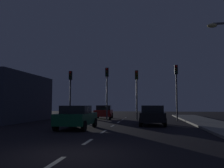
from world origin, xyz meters
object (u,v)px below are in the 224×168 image
object	(u,v)px
traffic_signal_far_right	(176,82)
car_stopped_ahead	(153,115)
car_oncoming_far	(104,112)
traffic_signal_far_left	(70,86)
traffic_signal_center_left	(107,84)
traffic_signal_center_right	(137,85)
car_adjacent_lane	(77,117)

from	to	relation	value
traffic_signal_far_right	car_stopped_ahead	xyz separation A→B (m)	(-2.44, -5.03, -3.00)
car_oncoming_far	traffic_signal_far_left	bearing A→B (deg)	-142.39
traffic_signal_center_left	car_stopped_ahead	bearing A→B (deg)	-48.88
car_oncoming_far	traffic_signal_far_right	bearing A→B (deg)	-17.44
traffic_signal_center_right	car_adjacent_lane	xyz separation A→B (m)	(-3.56, -8.59, -2.70)
car_oncoming_far	traffic_signal_center_right	bearing A→B (deg)	-32.54
car_stopped_ahead	car_adjacent_lane	distance (m)	6.11
car_adjacent_lane	car_oncoming_far	size ratio (longest dim) A/B	0.98
traffic_signal_center_right	traffic_signal_center_left	bearing A→B (deg)	179.99
car_stopped_ahead	car_oncoming_far	distance (m)	9.01
car_oncoming_far	car_stopped_ahead	bearing A→B (deg)	-55.31
car_stopped_ahead	traffic_signal_center_right	bearing A→B (deg)	105.54
traffic_signal_far_left	car_oncoming_far	xyz separation A→B (m)	(3.09, 2.38, -2.76)
traffic_signal_far_left	car_oncoming_far	distance (m)	4.78
traffic_signal_center_right	car_oncoming_far	bearing A→B (deg)	147.46
traffic_signal_far_left	car_stopped_ahead	distance (m)	10.01
car_stopped_ahead	car_oncoming_far	world-z (taller)	car_stopped_ahead
traffic_signal_center_left	traffic_signal_far_right	world-z (taller)	traffic_signal_far_right
traffic_signal_far_right	traffic_signal_far_left	bearing A→B (deg)	-180.00
traffic_signal_center_right	car_stopped_ahead	size ratio (longest dim) A/B	1.26
traffic_signal_center_right	car_oncoming_far	distance (m)	5.19
traffic_signal_far_right	car_stopped_ahead	world-z (taller)	traffic_signal_far_right
traffic_signal_far_left	traffic_signal_center_left	size ratio (longest dim) A/B	0.95
traffic_signal_center_right	car_oncoming_far	xyz separation A→B (m)	(-3.73, 2.38, -2.72)
car_adjacent_lane	traffic_signal_far_left	bearing A→B (deg)	110.73
car_stopped_ahead	traffic_signal_center_left	bearing A→B (deg)	131.12
traffic_signal_center_right	traffic_signal_far_right	xyz separation A→B (m)	(3.84, 0.00, 0.29)
car_oncoming_far	traffic_signal_center_left	bearing A→B (deg)	-72.75
car_adjacent_lane	car_oncoming_far	xyz separation A→B (m)	(-0.17, 10.97, -0.02)
car_adjacent_lane	car_oncoming_far	bearing A→B (deg)	90.86
traffic_signal_center_left	traffic_signal_far_right	bearing A→B (deg)	0.00
traffic_signal_far_right	car_oncoming_far	world-z (taller)	traffic_signal_far_right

